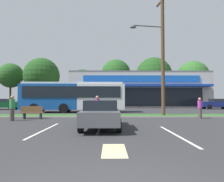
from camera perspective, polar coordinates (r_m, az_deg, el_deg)
name	(u,v)px	position (r m, az deg, el deg)	size (l,w,h in m)	color
grass_median	(110,116)	(16.92, -0.62, -7.05)	(56.00, 2.20, 0.12)	#2D5B23
curb_lip	(110,117)	(15.71, -0.61, -7.44)	(56.00, 0.24, 0.12)	gray
parking_stripe_0	(45,130)	(10.33, -18.59, -10.43)	(0.12, 4.80, 0.01)	silver
parking_stripe_1	(100,127)	(10.86, -3.44, -10.12)	(0.12, 4.80, 0.01)	silver
parking_stripe_2	(176,135)	(8.93, 17.65, -11.76)	(0.12, 4.80, 0.01)	silver
lot_arrow	(114,150)	(6.08, 0.60, -16.51)	(0.70, 1.60, 0.01)	beige
storefront_building	(137,90)	(39.26, 7.03, 0.18)	(24.06, 13.36, 6.15)	#BCB7AD
tree_far_left	(11,76)	(53.62, -26.89, 3.94)	(5.87, 5.87, 9.92)	#473323
tree_left	(42,76)	(47.90, -19.39, 4.13)	(7.95, 7.95, 10.62)	#473323
tree_mid_left	(82,81)	(49.46, -8.41, 2.88)	(5.61, 5.61, 8.63)	#473323
tree_mid	(116,74)	(49.69, 1.13, 4.79)	(7.31, 7.31, 11.16)	#473323
tree_mid_right	(154,75)	(47.81, 11.83, 4.34)	(8.37, 8.37, 11.06)	#473323
tree_right	(193,77)	(51.02, 22.07, 3.80)	(7.35, 7.35, 10.33)	#473323
utility_pole	(161,50)	(17.80, 13.85, 11.29)	(3.10, 2.39, 10.55)	#4C3826
city_bus	(74,96)	(22.30, -10.86, -1.45)	(11.12, 2.86, 3.25)	#144793
bus_stop_bench	(32,112)	(15.99, -21.74, -5.60)	(1.60, 0.45, 0.95)	brown
car_0	(101,114)	(10.27, -3.14, -6.47)	(1.90, 4.44, 1.42)	#515459
car_1	(73,104)	(28.29, -10.95, -3.62)	(4.28, 1.87, 1.49)	slate
car_2	(217,104)	(32.48, 27.66, -3.20)	(4.60, 1.92, 1.47)	navy
car_4	(4,104)	(31.05, -28.39, -3.26)	(4.42, 1.91, 1.47)	#0C3F1E
pedestrian_near_bench	(12,108)	(15.16, -26.55, -4.39)	(0.34, 0.34, 1.70)	#47423D
pedestrian_by_pole	(200,108)	(16.47, 23.72, -4.47)	(0.32, 0.32, 1.57)	#47423D
pedestrian_mid	(97,107)	(14.62, -4.24, -4.70)	(0.34, 0.34, 1.70)	#1E2338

